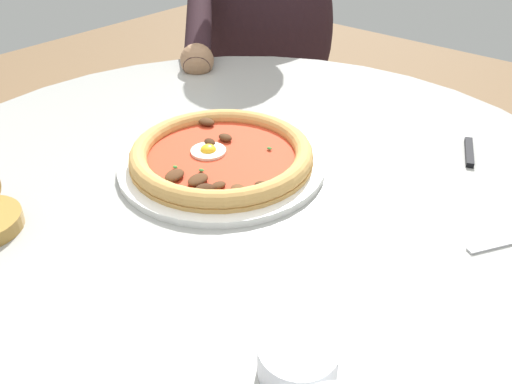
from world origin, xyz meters
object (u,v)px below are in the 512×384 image
(cafe_chair_diner, at_px, (265,84))
(pizza_on_plate, at_px, (221,157))
(steak_knife, at_px, (468,144))
(diner_person, at_px, (262,103))
(ramekin_capers, at_px, (298,358))
(dining_table, at_px, (243,272))

(cafe_chair_diner, bearing_deg, pizza_on_plate, 125.03)
(steak_knife, xyz_separation_m, diner_person, (0.65, -0.28, -0.21))
(ramekin_capers, distance_m, cafe_chair_diner, 1.22)
(steak_knife, height_order, cafe_chair_diner, cafe_chair_diner)
(dining_table, xyz_separation_m, diner_person, (0.44, -0.58, -0.03))
(steak_knife, height_order, diner_person, diner_person)
(ramekin_capers, relative_size, diner_person, 0.06)
(cafe_chair_diner, bearing_deg, dining_table, 127.13)
(ramekin_capers, height_order, diner_person, diner_person)
(pizza_on_plate, bearing_deg, dining_table, 171.73)
(dining_table, relative_size, cafe_chair_diner, 1.15)
(pizza_on_plate, relative_size, cafe_chair_diner, 0.33)
(steak_knife, xyz_separation_m, ramekin_capers, (-0.05, 0.51, 0.01))
(steak_knife, relative_size, cafe_chair_diner, 0.22)
(pizza_on_plate, height_order, steak_knife, pizza_on_plate)
(steak_knife, bearing_deg, cafe_chair_diner, -28.26)
(ramekin_capers, bearing_deg, steak_knife, -84.77)
(cafe_chair_diner, bearing_deg, diner_person, 126.51)
(ramekin_capers, bearing_deg, cafe_chair_diner, -49.29)
(pizza_on_plate, relative_size, steak_knife, 1.54)
(ramekin_capers, bearing_deg, diner_person, -48.70)
(pizza_on_plate, relative_size, ramekin_capers, 4.18)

